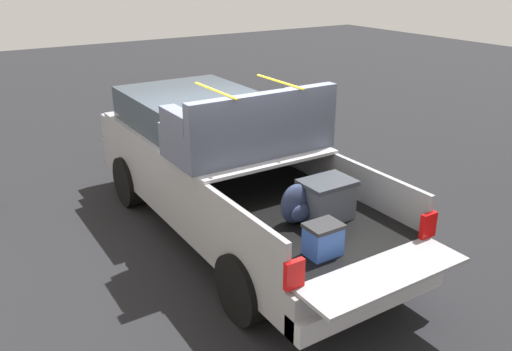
# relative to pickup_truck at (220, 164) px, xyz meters

# --- Properties ---
(ground_plane) EXTENTS (40.00, 40.00, 0.00)m
(ground_plane) POSITION_rel_pickup_truck_xyz_m (-0.35, 0.00, -0.95)
(ground_plane) COLOR black
(pickup_truck) EXTENTS (6.05, 2.06, 2.23)m
(pickup_truck) POSITION_rel_pickup_truck_xyz_m (0.00, 0.00, 0.00)
(pickup_truck) COLOR gray
(pickup_truck) RESTS_ON ground_plane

